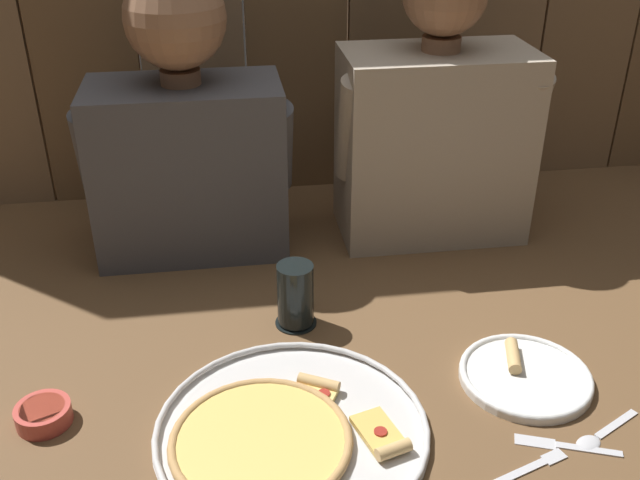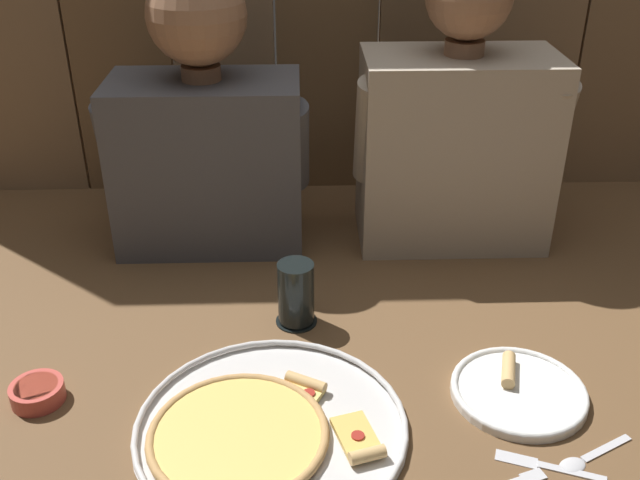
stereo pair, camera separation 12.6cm
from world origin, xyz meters
The scene contains 9 objects.
ground_plane centered at (0.00, 0.00, 0.00)m, with size 3.20×3.20×0.00m, color brown.
pizza_tray centered at (-0.13, -0.18, 0.01)m, with size 0.42×0.42×0.03m.
dinner_plate centered at (0.28, -0.11, 0.01)m, with size 0.22×0.22×0.03m.
drinking_glass centered at (-0.08, 0.11, 0.06)m, with size 0.08×0.08×0.12m.
dipping_bowl centered at (-0.49, -0.09, 0.02)m, with size 0.09×0.09×0.03m.
table_knife centered at (0.28, -0.26, 0.00)m, with size 0.15×0.07×0.01m.
table_spoon centered at (0.34, -0.25, 0.00)m, with size 0.13×0.08×0.01m.
diner_left centered at (-0.26, 0.44, 0.28)m, with size 0.43×0.22×0.60m.
diner_right centered at (0.26, 0.44, 0.27)m, with size 0.44×0.23×0.62m.
Camera 2 is at (-0.07, -1.00, 0.79)m, focal length 40.59 mm.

